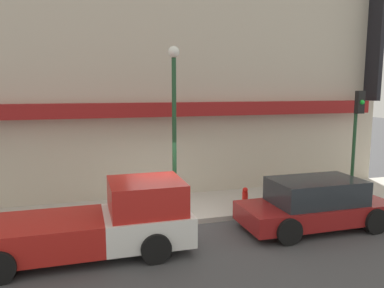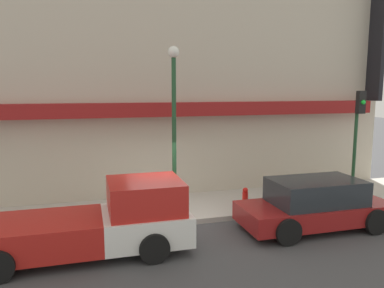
% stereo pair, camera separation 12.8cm
% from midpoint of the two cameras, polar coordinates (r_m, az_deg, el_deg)
% --- Properties ---
extents(ground_plane, '(80.00, 80.00, 0.00)m').
position_cam_midpoint_polar(ground_plane, '(11.76, -3.36, -12.51)').
color(ground_plane, '#424244').
extents(sidewalk, '(36.00, 2.96, 0.17)m').
position_cam_midpoint_polar(sidewalk, '(13.10, -4.86, -9.93)').
color(sidewalk, '#B7B2A8').
rests_on(sidewalk, ground).
extents(building, '(19.80, 3.80, 10.65)m').
position_cam_midpoint_polar(building, '(15.38, -7.30, 11.30)').
color(building, '#BCB29E').
rests_on(building, ground).
extents(pickup_truck, '(5.57, 2.16, 1.84)m').
position_cam_midpoint_polar(pickup_truck, '(10.04, -14.61, -11.60)').
color(pickup_truck, white).
rests_on(pickup_truck, ground).
extents(parked_car, '(4.62, 2.05, 1.51)m').
position_cam_midpoint_polar(parked_car, '(12.04, 17.97, -8.69)').
color(parked_car, maroon).
rests_on(parked_car, ground).
extents(fire_hydrant, '(0.20, 0.20, 0.66)m').
position_cam_midpoint_polar(fire_hydrant, '(13.20, 7.80, -7.96)').
color(fire_hydrant, red).
rests_on(fire_hydrant, sidewalk).
extents(street_lamp, '(0.36, 0.36, 5.34)m').
position_cam_midpoint_polar(street_lamp, '(11.89, -3.05, 5.14)').
color(street_lamp, '#1E4728').
rests_on(street_lamp, sidewalk).
extents(traffic_light, '(0.28, 0.42, 3.97)m').
position_cam_midpoint_polar(traffic_light, '(14.64, 23.56, 2.54)').
color(traffic_light, '#1E4728').
rests_on(traffic_light, sidewalk).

